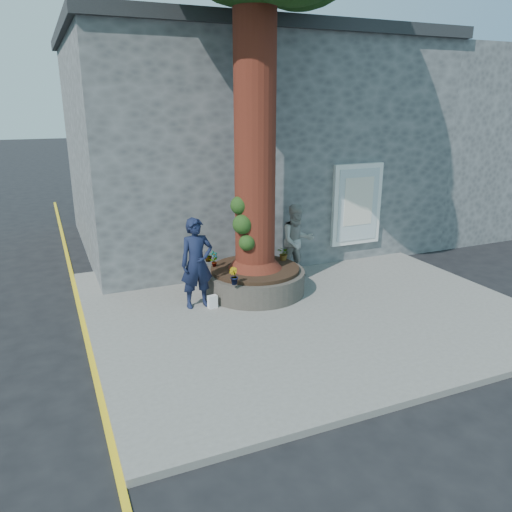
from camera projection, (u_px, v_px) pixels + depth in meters
name	position (u px, v px, depth m)	size (l,w,h in m)	color
ground	(258.00, 338.00, 9.65)	(120.00, 120.00, 0.00)	black
pavement	(302.00, 305.00, 11.07)	(9.00, 8.00, 0.12)	slate
yellow_line	(88.00, 345.00, 9.37)	(0.10, 30.00, 0.01)	yellow
stone_shop	(240.00, 141.00, 15.97)	(10.30, 8.30, 6.30)	#4D5052
neighbour_shop	(434.00, 139.00, 19.05)	(6.00, 8.00, 6.00)	#4D5052
planter	(255.00, 280.00, 11.58)	(2.30, 2.30, 0.60)	black
man	(197.00, 263.00, 10.56)	(0.71, 0.47, 1.96)	#131934
woman	(297.00, 241.00, 12.42)	(0.90, 0.70, 1.85)	#A19E9A
shopping_bag	(213.00, 302.00, 10.71)	(0.20, 0.12, 0.28)	white
plant_a	(214.00, 259.00, 11.48)	(0.20, 0.13, 0.38)	gray
plant_b	(234.00, 276.00, 10.37)	(0.20, 0.19, 0.36)	gray
plant_c	(208.00, 255.00, 11.87)	(0.17, 0.17, 0.31)	gray
plant_d	(284.00, 254.00, 11.95)	(0.30, 0.27, 0.33)	gray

